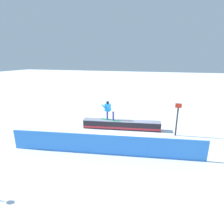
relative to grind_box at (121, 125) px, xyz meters
name	(u,v)px	position (x,y,z in m)	size (l,w,h in m)	color
ground_plane	(121,129)	(0.00, 0.00, -0.30)	(120.00, 120.00, 0.00)	white
grind_box	(121,125)	(0.00, 0.00, 0.00)	(5.72, 1.51, 0.67)	#282225
snowboarder	(108,110)	(0.97, 0.11, 1.14)	(1.56, 0.47, 1.43)	#2C8257
safety_fence	(105,145)	(0.00, 3.83, 0.27)	(10.58, 0.06, 1.14)	#3583E9
trail_marker	(177,119)	(-3.82, 0.10, 0.90)	(0.40, 0.10, 2.26)	#262628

